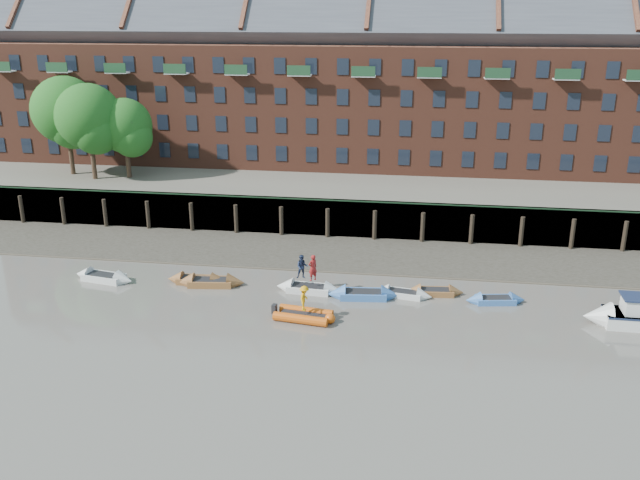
% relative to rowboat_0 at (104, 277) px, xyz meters
% --- Properties ---
extents(ground, '(220.00, 220.00, 0.00)m').
position_rel_rowboat_0_xyz_m(ground, '(16.71, -10.01, -0.24)').
color(ground, '#625D56').
rests_on(ground, ground).
extents(foreshore, '(110.00, 8.00, 0.50)m').
position_rel_rowboat_0_xyz_m(foreshore, '(16.71, 7.99, -0.24)').
color(foreshore, '#3D382F').
rests_on(foreshore, ground).
extents(mud_band, '(110.00, 1.60, 0.10)m').
position_rel_rowboat_0_xyz_m(mud_band, '(16.71, 4.59, -0.24)').
color(mud_band, '#4C4336').
rests_on(mud_band, ground).
extents(river_wall, '(110.00, 1.23, 3.30)m').
position_rel_rowboat_0_xyz_m(river_wall, '(16.71, 12.37, 1.35)').
color(river_wall, '#2D2A26').
rests_on(river_wall, ground).
extents(bank_terrace, '(110.00, 28.00, 3.20)m').
position_rel_rowboat_0_xyz_m(bank_terrace, '(16.71, 25.99, 1.36)').
color(bank_terrace, '#5E594D').
rests_on(bank_terrace, ground).
extents(apartment_terrace, '(80.60, 15.56, 20.98)m').
position_rel_rowboat_0_xyz_m(apartment_terrace, '(16.71, 26.98, 12.58)').
color(apartment_terrace, brown).
rests_on(apartment_terrace, bank_terrace).
extents(tree_cluster, '(11.76, 7.74, 9.40)m').
position_rel_rowboat_0_xyz_m(tree_cluster, '(-8.91, 17.34, 8.76)').
color(tree_cluster, '#3A281C').
rests_on(tree_cluster, bank_terrace).
extents(rowboat_0, '(4.85, 2.15, 1.36)m').
position_rel_rowboat_0_xyz_m(rowboat_0, '(0.00, 0.00, 0.00)').
color(rowboat_0, silver).
rests_on(rowboat_0, ground).
extents(rowboat_1, '(4.37, 1.38, 1.26)m').
position_rel_rowboat_0_xyz_m(rowboat_1, '(6.83, 0.53, -0.02)').
color(rowboat_1, brown).
rests_on(rowboat_1, ground).
extents(rowboat_2, '(4.92, 1.93, 1.39)m').
position_rel_rowboat_0_xyz_m(rowboat_2, '(7.92, 0.24, 0.01)').
color(rowboat_2, brown).
rests_on(rowboat_2, ground).
extents(rowboat_3, '(4.72, 1.66, 1.35)m').
position_rel_rowboat_0_xyz_m(rowboat_3, '(15.00, 0.15, -0.00)').
color(rowboat_3, silver).
rests_on(rowboat_3, ground).
extents(rowboat_4, '(4.97, 1.88, 1.41)m').
position_rel_rowboat_0_xyz_m(rowboat_4, '(18.82, -0.34, 0.01)').
color(rowboat_4, '#3A69AE').
rests_on(rowboat_4, ground).
extents(rowboat_5, '(4.08, 1.76, 1.14)m').
position_rel_rowboat_0_xyz_m(rowboat_5, '(21.49, 0.31, -0.04)').
color(rowboat_5, silver).
rests_on(rowboat_5, ground).
extents(rowboat_6, '(4.03, 1.46, 1.15)m').
position_rel_rowboat_0_xyz_m(rowboat_6, '(23.63, 0.94, -0.04)').
color(rowboat_6, brown).
rests_on(rowboat_6, ground).
extents(rowboat_7, '(4.12, 1.80, 1.16)m').
position_rel_rowboat_0_xyz_m(rowboat_7, '(27.62, 0.15, -0.04)').
color(rowboat_7, '#3A69AE').
rests_on(rowboat_7, ground).
extents(rib_tender, '(3.94, 2.30, 0.67)m').
position_rel_rowboat_0_xyz_m(rib_tender, '(15.51, -4.22, 0.05)').
color(rib_tender, '#CA5210').
rests_on(rib_tender, ground).
extents(motor_launch, '(6.18, 2.10, 2.54)m').
position_rel_rowboat_0_xyz_m(motor_launch, '(35.42, -2.10, 0.41)').
color(motor_launch, silver).
rests_on(motor_launch, ground).
extents(person_rower_a, '(0.80, 0.79, 1.87)m').
position_rel_rowboat_0_xyz_m(person_rower_a, '(15.28, 0.07, 1.60)').
color(person_rower_a, maroon).
rests_on(person_rower_a, rowboat_3).
extents(person_rower_b, '(0.93, 0.79, 1.70)m').
position_rel_rowboat_0_xyz_m(person_rower_b, '(14.50, 0.34, 1.52)').
color(person_rower_b, '#19233F').
rests_on(person_rower_b, rowboat_3).
extents(person_rib_crew, '(0.70, 1.11, 1.64)m').
position_rel_rowboat_0_xyz_m(person_rib_crew, '(15.42, -4.19, 1.20)').
color(person_rib_crew, orange).
rests_on(person_rib_crew, rib_tender).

